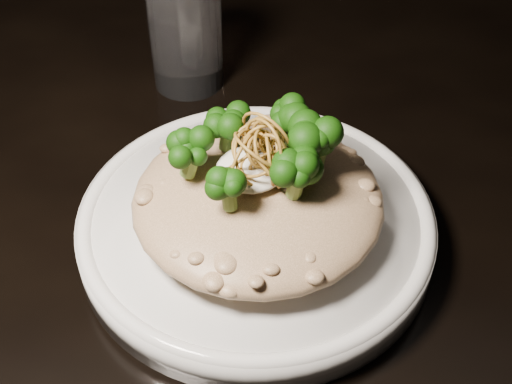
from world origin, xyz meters
TOP-DOWN VIEW (x-y plane):
  - table at (0.00, 0.00)m, footprint 1.10×0.80m
  - plate at (0.08, -0.05)m, footprint 0.29×0.29m
  - risotto at (0.08, -0.05)m, footprint 0.20×0.20m
  - broccoli at (0.08, -0.04)m, footprint 0.12×0.12m
  - cheese at (0.07, -0.05)m, footprint 0.05×0.05m
  - shallots at (0.08, -0.05)m, footprint 0.05×0.05m
  - drinking_glass at (0.02, 0.18)m, footprint 0.09×0.09m

SIDE VIEW (x-z plane):
  - table at x=0.00m, z-range 0.29..1.04m
  - plate at x=0.08m, z-range 0.75..0.78m
  - risotto at x=0.08m, z-range 0.78..0.82m
  - drinking_glass at x=0.02m, z-range 0.75..0.88m
  - cheese at x=0.07m, z-range 0.82..0.84m
  - broccoli at x=0.08m, z-range 0.82..0.87m
  - shallots at x=0.08m, z-range 0.84..0.87m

